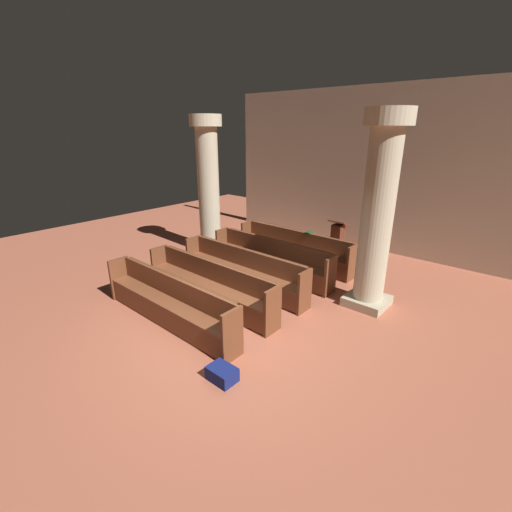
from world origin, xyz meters
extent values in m
plane|color=#AD5B42|center=(0.00, 0.00, 0.00)|extent=(19.20, 19.20, 0.00)
cube|color=beige|center=(0.00, 6.08, 2.25)|extent=(10.00, 0.16, 4.50)
cube|color=brown|center=(-1.01, 3.46, 0.44)|extent=(3.24, 0.38, 0.05)
cube|color=brown|center=(-1.01, 3.63, 0.66)|extent=(3.24, 0.04, 0.41)
cube|color=brown|center=(-1.01, 3.68, 0.86)|extent=(3.11, 0.06, 0.02)
cube|color=brown|center=(-2.66, 3.46, 0.43)|extent=(0.06, 0.44, 0.87)
cube|color=brown|center=(0.64, 3.46, 0.43)|extent=(0.06, 0.44, 0.87)
cube|color=brown|center=(-1.01, 3.29, 0.22)|extent=(3.24, 0.03, 0.39)
cube|color=brown|center=(-1.01, 2.47, 0.44)|extent=(3.24, 0.38, 0.05)
cube|color=brown|center=(-1.01, 2.64, 0.66)|extent=(3.24, 0.04, 0.41)
cube|color=brown|center=(-1.01, 2.69, 0.86)|extent=(3.11, 0.06, 0.02)
cube|color=brown|center=(-2.66, 2.47, 0.43)|extent=(0.06, 0.44, 0.87)
cube|color=brown|center=(0.64, 2.47, 0.43)|extent=(0.06, 0.44, 0.87)
cube|color=brown|center=(-1.01, 2.30, 0.22)|extent=(3.24, 0.03, 0.39)
cube|color=brown|center=(-1.01, 1.48, 0.44)|extent=(3.24, 0.38, 0.05)
cube|color=brown|center=(-1.01, 1.65, 0.66)|extent=(3.24, 0.04, 0.41)
cube|color=brown|center=(-1.01, 1.69, 0.86)|extent=(3.11, 0.06, 0.02)
cube|color=brown|center=(-2.66, 1.48, 0.43)|extent=(0.06, 0.44, 0.87)
cube|color=brown|center=(0.64, 1.48, 0.43)|extent=(0.06, 0.44, 0.87)
cube|color=brown|center=(-1.01, 1.30, 0.22)|extent=(3.24, 0.03, 0.39)
cube|color=brown|center=(-1.01, 0.49, 0.44)|extent=(3.24, 0.38, 0.05)
cube|color=brown|center=(-1.01, 0.65, 0.66)|extent=(3.24, 0.04, 0.41)
cube|color=brown|center=(-1.01, 0.70, 0.86)|extent=(3.11, 0.06, 0.02)
cube|color=brown|center=(-2.66, 0.49, 0.43)|extent=(0.06, 0.44, 0.87)
cube|color=brown|center=(0.64, 0.49, 0.43)|extent=(0.06, 0.44, 0.87)
cube|color=brown|center=(-1.01, 0.31, 0.22)|extent=(3.24, 0.03, 0.39)
cube|color=brown|center=(-1.01, -0.51, 0.44)|extent=(3.24, 0.38, 0.05)
cube|color=brown|center=(-1.01, -0.34, 0.66)|extent=(3.24, 0.05, 0.41)
cube|color=brown|center=(-1.01, -0.29, 0.86)|extent=(3.11, 0.06, 0.02)
cube|color=brown|center=(-2.66, -0.51, 0.43)|extent=(0.06, 0.44, 0.87)
cube|color=brown|center=(0.64, -0.51, 0.43)|extent=(0.06, 0.44, 0.87)
cube|color=brown|center=(-1.01, -0.68, 0.22)|extent=(3.24, 0.03, 0.39)
cube|color=tan|center=(1.46, 2.57, 0.09)|extent=(0.79, 0.79, 0.18)
cylinder|color=#BCB293|center=(1.46, 2.57, 1.81)|extent=(0.59, 0.59, 3.26)
cylinder|color=beige|center=(1.46, 2.57, 3.59)|extent=(0.85, 0.85, 0.30)
cube|color=tan|center=(-3.42, 2.74, 0.09)|extent=(0.79, 0.79, 0.18)
cylinder|color=#BCB293|center=(-3.42, 2.74, 1.81)|extent=(0.59, 0.59, 3.26)
cylinder|color=beige|center=(-3.42, 2.74, 3.59)|extent=(0.85, 0.85, 0.30)
cube|color=#492215|center=(-0.36, 4.60, 0.03)|extent=(0.45, 0.45, 0.06)
cube|color=#562819|center=(-0.36, 4.60, 0.47)|extent=(0.28, 0.28, 0.95)
cube|color=#5B2A1A|center=(-0.36, 4.60, 1.01)|extent=(0.48, 0.35, 0.15)
cube|color=#194723|center=(-0.69, 3.67, 0.88)|extent=(0.14, 0.19, 0.03)
cube|color=navy|center=(0.86, -0.94, 0.10)|extent=(0.41, 0.30, 0.21)
camera|label=1|loc=(3.89, -3.70, 3.41)|focal=24.36mm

